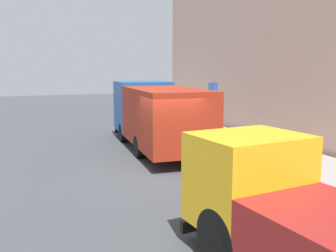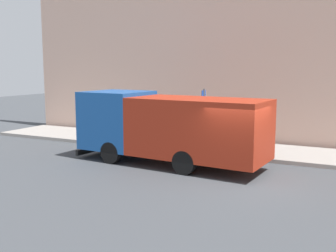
% 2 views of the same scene
% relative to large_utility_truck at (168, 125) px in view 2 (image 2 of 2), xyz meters
% --- Properties ---
extents(ground, '(80.00, 80.00, 0.00)m').
position_rel_large_utility_truck_xyz_m(ground, '(-1.05, -3.30, -1.57)').
color(ground, '#3C3F44').
extents(sidewalk, '(3.43, 30.00, 0.17)m').
position_rel_large_utility_truck_xyz_m(sidewalk, '(3.66, -3.30, -1.48)').
color(sidewalk, gray).
rests_on(sidewalk, ground).
extents(building_facade, '(0.50, 30.00, 11.04)m').
position_rel_large_utility_truck_xyz_m(building_facade, '(5.88, -3.30, 3.95)').
color(building_facade, '#C7A18E').
rests_on(building_facade, ground).
extents(large_utility_truck, '(3.07, 7.99, 2.85)m').
position_rel_large_utility_truck_xyz_m(large_utility_truck, '(0.00, 0.00, 0.00)').
color(large_utility_truck, '#19509F').
rests_on(large_utility_truck, ground).
extents(pedestrian_walking, '(0.41, 0.41, 1.62)m').
position_rel_large_utility_truck_xyz_m(pedestrian_walking, '(4.45, 3.71, -0.55)').
color(pedestrian_walking, black).
rests_on(pedestrian_walking, sidewalk).
extents(street_sign_post, '(0.44, 0.08, 2.75)m').
position_rel_large_utility_truck_xyz_m(street_sign_post, '(2.43, -0.56, 0.22)').
color(street_sign_post, '#4C5156').
rests_on(street_sign_post, sidewalk).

